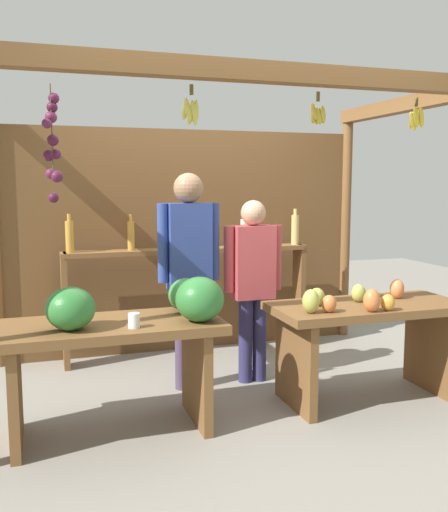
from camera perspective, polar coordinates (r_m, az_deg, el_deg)
The scene contains 7 objects.
ground_plane at distance 4.70m, azimuth -0.73°, elevation -12.35°, with size 12.00×12.00×0.00m, color gray.
market_stall at distance 4.86m, azimuth -2.39°, elevation 4.42°, with size 3.49×2.00×2.30m.
fruit_counter_left at distance 3.65m, azimuth -9.77°, elevation -7.61°, with size 1.47×0.69×1.00m.
fruit_counter_right at distance 4.28m, azimuth 13.98°, elevation -6.84°, with size 1.42×0.64×0.88m.
bottle_shelf_unit at distance 5.16m, azimuth -3.45°, elevation -1.52°, with size 2.24×0.22×1.34m.
vendor_man at distance 4.32m, azimuth -3.53°, elevation -0.46°, with size 0.48×0.22×1.66m.
vendor_woman at distance 4.49m, azimuth 2.91°, elevation -1.99°, with size 0.48×0.20×1.45m.
Camera 1 is at (-1.31, -4.23, 1.58)m, focal length 39.93 mm.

